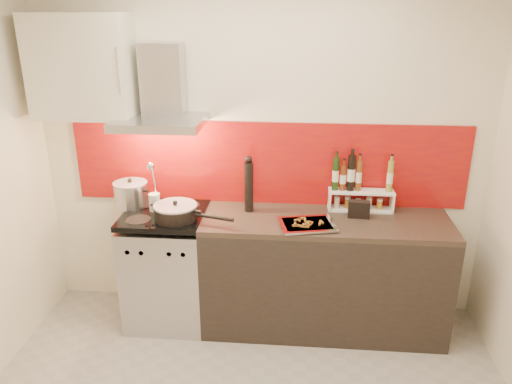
# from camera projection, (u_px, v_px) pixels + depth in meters

# --- Properties ---
(back_wall) EXTENTS (3.40, 0.02, 2.60)m
(back_wall) POSITION_uv_depth(u_px,v_px,m) (261.00, 153.00, 3.79)
(back_wall) COLOR silver
(back_wall) RESTS_ON ground
(backsplash) EXTENTS (3.00, 0.02, 0.64)m
(backsplash) POSITION_uv_depth(u_px,v_px,m) (267.00, 163.00, 3.81)
(backsplash) COLOR maroon
(backsplash) RESTS_ON back_wall
(range_stove) EXTENTS (0.60, 0.60, 0.91)m
(range_stove) POSITION_uv_depth(u_px,v_px,m) (168.00, 268.00, 3.87)
(range_stove) COLOR #B7B7BA
(range_stove) RESTS_ON ground
(counter) EXTENTS (1.80, 0.60, 0.90)m
(counter) POSITION_uv_depth(u_px,v_px,m) (323.00, 273.00, 3.77)
(counter) COLOR black
(counter) RESTS_ON ground
(range_hood) EXTENTS (0.62, 0.50, 0.61)m
(range_hood) POSITION_uv_depth(u_px,v_px,m) (161.00, 97.00, 3.54)
(range_hood) COLOR #B7B7BA
(range_hood) RESTS_ON back_wall
(upper_cabinet) EXTENTS (0.70, 0.35, 0.72)m
(upper_cabinet) POSITION_uv_depth(u_px,v_px,m) (82.00, 66.00, 3.50)
(upper_cabinet) COLOR beige
(upper_cabinet) RESTS_ON back_wall
(stock_pot) EXTENTS (0.26, 0.26, 0.22)m
(stock_pot) POSITION_uv_depth(u_px,v_px,m) (131.00, 194.00, 3.80)
(stock_pot) COLOR #B7B7BA
(stock_pot) RESTS_ON range_stove
(saute_pan) EXTENTS (0.59, 0.31, 0.14)m
(saute_pan) POSITION_uv_depth(u_px,v_px,m) (176.00, 212.00, 3.57)
(saute_pan) COLOR black
(saute_pan) RESTS_ON range_stove
(utensil_jar) EXTENTS (0.08, 0.13, 0.40)m
(utensil_jar) POSITION_uv_depth(u_px,v_px,m) (154.00, 197.00, 3.70)
(utensil_jar) COLOR silver
(utensil_jar) RESTS_ON range_stove
(pepper_mill) EXTENTS (0.07, 0.07, 0.43)m
(pepper_mill) POSITION_uv_depth(u_px,v_px,m) (249.00, 185.00, 3.68)
(pepper_mill) COLOR black
(pepper_mill) RESTS_ON counter
(step_shelf) EXTENTS (0.49, 0.13, 0.43)m
(step_shelf) POSITION_uv_depth(u_px,v_px,m) (357.00, 189.00, 3.72)
(step_shelf) COLOR white
(step_shelf) RESTS_ON counter
(caddy_box) EXTENTS (0.16, 0.08, 0.13)m
(caddy_box) POSITION_uv_depth(u_px,v_px,m) (359.00, 210.00, 3.62)
(caddy_box) COLOR black
(caddy_box) RESTS_ON counter
(baking_tray) EXTENTS (0.44, 0.37, 0.03)m
(baking_tray) POSITION_uv_depth(u_px,v_px,m) (307.00, 224.00, 3.49)
(baking_tray) COLOR silver
(baking_tray) RESTS_ON counter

